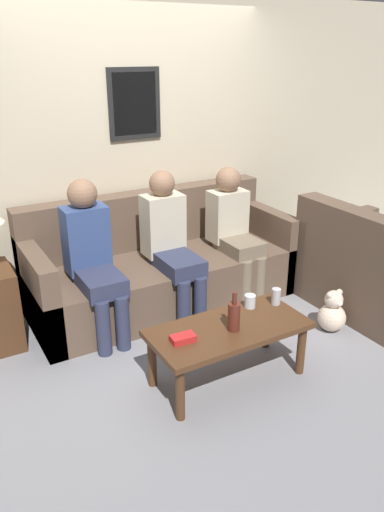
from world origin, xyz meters
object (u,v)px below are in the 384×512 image
Objects in this scene: person_left at (92,254)px; person_right at (234,227)px; teddy_bear at (332,313)px; coffee_table at (229,334)px; couch_main at (161,267)px; drinking_glass at (250,301)px; wine_bottle at (234,316)px; person_middle at (170,240)px.

person_right is at bearing 1.66° from person_left.
coffee_table is at bearing -173.74° from teddy_bear.
person_left reaches higher than couch_main.
person_right is (0.51, 0.97, 0.18)m from drinking_glass.
wine_bottle is at bearing -171.22° from teddy_bear.
couch_main reaches higher than drinking_glass.
person_left is 0.68m from person_middle.
person_left reaches higher than person_right.
coffee_table is 1.40m from person_right.
wine_bottle is 0.23× the size of person_middle.
coffee_table is 1.12m from teddy_bear.
person_middle is at bearing 99.41° from drinking_glass.
coffee_table is 3.04× the size of teddy_bear.
couch_main is 1.93× the size of person_middle.
coffee_table is at bearing 93.42° from wine_bottle.
wine_bottle is at bearing -86.58° from coffee_table.
person_left reaches higher than person_middle.
person_left is at bearing 116.35° from wine_bottle.
teddy_bear is at bearing -44.75° from person_middle.
person_middle is 1.04× the size of person_right.
wine_bottle is at bearing -63.65° from person_left.
person_middle reaches higher than wine_bottle.
person_left reaches higher than teddy_bear.
couch_main reaches higher than coffee_table.
person_right is (0.67, 0.03, -0.01)m from person_middle.
person_left is (-0.56, 1.08, 0.32)m from coffee_table.
drinking_glass is at bearing -47.88° from person_left.
person_right is at bearing 55.78° from wine_bottle.
person_right is (0.79, 1.17, 0.13)m from wine_bottle.
person_middle is at bearing -93.22° from couch_main.
person_right is at bearing 61.96° from drinking_glass.
couch_main is at bearing 164.61° from person_right.
wine_bottle reaches higher than coffee_table.
wine_bottle reaches higher than teddy_bear.
teddy_bear is (0.30, -1.00, -0.50)m from person_right.
person_left reaches higher than drinking_glass.
person_middle reaches higher than couch_main.
person_middle reaches higher than drinking_glass.
drinking_glass is at bearing -82.92° from couch_main.
person_middle is (0.12, 1.13, 0.14)m from wine_bottle.
coffee_table is 0.89× the size of person_middle.
teddy_bear is (1.65, -0.96, -0.52)m from person_left.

